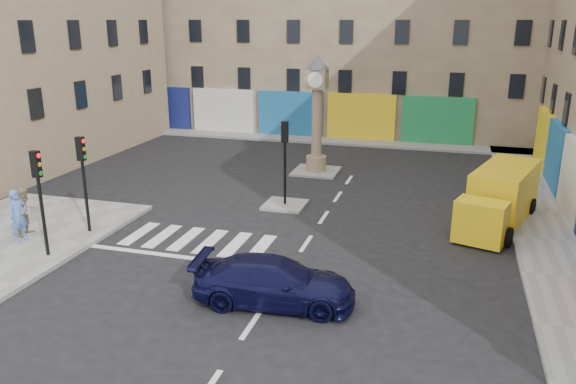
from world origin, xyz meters
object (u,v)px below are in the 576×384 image
at_px(clock_pillar, 317,107).
at_px(pedestrian_blue, 18,216).
at_px(navy_sedan, 274,282).
at_px(yellow_van, 500,197).
at_px(traffic_light_left_far, 83,169).
at_px(traffic_light_island, 285,149).
at_px(traffic_light_left_near, 39,187).
at_px(pedestrian_tan, 26,211).

xyz_separation_m(clock_pillar, pedestrian_blue, (-8.05, -13.02, -2.41)).
distance_m(navy_sedan, yellow_van, 11.26).
height_order(traffic_light_left_far, yellow_van, traffic_light_left_far).
distance_m(traffic_light_island, navy_sedan, 9.15).
relative_size(traffic_light_left_near, navy_sedan, 0.78).
relative_size(traffic_light_left_near, pedestrian_blue, 1.87).
relative_size(traffic_light_left_near, clock_pillar, 0.61).
relative_size(clock_pillar, pedestrian_blue, 3.08).
distance_m(traffic_light_left_far, pedestrian_blue, 2.81).
height_order(navy_sedan, yellow_van, yellow_van).
bearing_deg(pedestrian_tan, traffic_light_left_near, -126.38).
bearing_deg(clock_pillar, traffic_light_left_far, -118.94).
xyz_separation_m(traffic_light_island, clock_pillar, (0.00, 6.00, 0.96)).
bearing_deg(navy_sedan, pedestrian_tan, 71.94).
height_order(traffic_light_left_near, clock_pillar, clock_pillar).
distance_m(traffic_light_left_far, navy_sedan, 9.34).
relative_size(navy_sedan, yellow_van, 0.73).
distance_m(navy_sedan, pedestrian_tan, 10.81).
distance_m(clock_pillar, pedestrian_blue, 15.50).
bearing_deg(clock_pillar, traffic_light_island, -90.00).
relative_size(pedestrian_blue, pedestrian_tan, 1.07).
xyz_separation_m(clock_pillar, pedestrian_tan, (-8.32, -12.32, -2.48)).
bearing_deg(traffic_light_left_far, pedestrian_blue, -137.12).
distance_m(traffic_light_left_near, pedestrian_tan, 2.94).
distance_m(yellow_van, pedestrian_tan, 18.54).
relative_size(clock_pillar, navy_sedan, 1.29).
distance_m(yellow_van, pedestrian_blue, 18.56).
distance_m(navy_sedan, pedestrian_blue, 10.42).
relative_size(navy_sedan, pedestrian_tan, 2.56).
xyz_separation_m(traffic_light_island, pedestrian_blue, (-8.05, -7.03, -1.45)).
bearing_deg(pedestrian_tan, navy_sedan, -102.75).
bearing_deg(traffic_light_left_near, pedestrian_tan, 143.87).
xyz_separation_m(traffic_light_island, pedestrian_tan, (-8.32, -6.33, -1.52)).
bearing_deg(navy_sedan, traffic_light_left_near, 78.65).
xyz_separation_m(traffic_light_left_near, yellow_van, (15.28, 8.14, -1.50)).
distance_m(pedestrian_blue, pedestrian_tan, 0.75).
bearing_deg(clock_pillar, pedestrian_blue, -121.73).
height_order(traffic_light_island, pedestrian_tan, traffic_light_island).
xyz_separation_m(traffic_light_island, navy_sedan, (2.23, -8.66, -1.90)).
xyz_separation_m(traffic_light_left_far, clock_pillar, (6.30, 11.40, 0.93)).
bearing_deg(clock_pillar, yellow_van, -32.19).
bearing_deg(traffic_light_left_near, traffic_light_island, 51.07).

